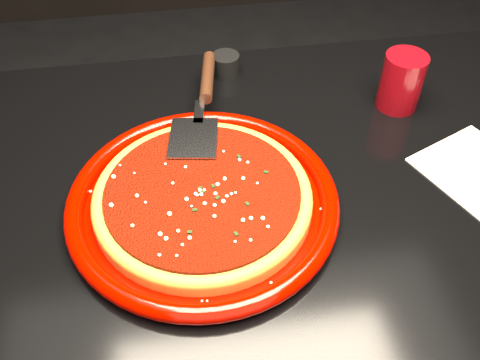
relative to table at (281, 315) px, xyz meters
name	(u,v)px	position (x,y,z in m)	size (l,w,h in m)	color
table	(281,315)	(0.00, 0.00, 0.00)	(1.20, 0.80, 0.75)	black
plate	(203,201)	(-0.14, -0.01, 0.39)	(0.40, 0.40, 0.03)	#810400
pizza_crust	(203,199)	(-0.14, -0.01, 0.39)	(0.32, 0.32, 0.02)	olive
pizza_crust_rim	(203,196)	(-0.14, -0.01, 0.40)	(0.32, 0.32, 0.02)	olive
pizza_sauce	(202,193)	(-0.14, -0.01, 0.41)	(0.28, 0.28, 0.01)	#601005
parmesan_dusting	(202,189)	(-0.14, -0.01, 0.42)	(0.28, 0.28, 0.01)	beige
basil_flecks	(202,190)	(-0.14, -0.01, 0.42)	(0.25, 0.25, 0.00)	black
pizza_server	(202,103)	(-0.12, 0.18, 0.42)	(0.09, 0.32, 0.02)	#B7B9BF
cup	(401,82)	(0.23, 0.18, 0.43)	(0.07, 0.07, 0.10)	maroon
napkin_a	(476,170)	(0.30, 0.00, 0.38)	(0.16, 0.16, 0.00)	white
ramekin	(226,64)	(-0.06, 0.33, 0.40)	(0.05, 0.05, 0.04)	black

